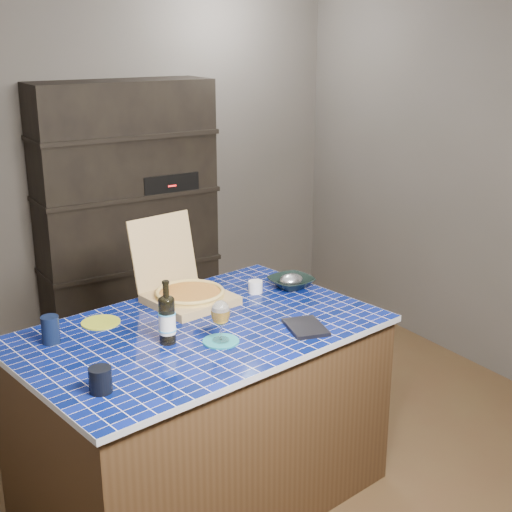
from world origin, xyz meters
TOP-DOWN VIEW (x-y plane):
  - room at (0.00, 0.00)m, footprint 3.50×3.50m
  - shelving_unit at (0.00, 1.53)m, footprint 1.20×0.41m
  - kitchen_island at (-0.45, -0.39)m, footprint 1.71×1.24m
  - pizza_box at (-0.35, -0.08)m, footprint 0.42×0.49m
  - mead_bottle at (-0.63, -0.46)m, footprint 0.07×0.07m
  - teal_trivet at (-0.43, -0.57)m, footprint 0.15×0.15m
  - wine_glass at (-0.43, -0.57)m, footprint 0.08×0.08m
  - tumbler at (-1.01, -0.71)m, footprint 0.08×0.08m
  - dvd_case at (-0.05, -0.65)m, footprint 0.20×0.25m
  - bowl at (0.19, -0.18)m, footprint 0.23×0.23m
  - foil_contents at (0.19, -0.18)m, footprint 0.13×0.11m
  - white_jar at (-0.00, -0.14)m, footprint 0.07×0.07m
  - navy_cup at (-1.04, -0.20)m, footprint 0.07×0.07m
  - green_trivet at (-0.79, -0.11)m, footprint 0.17×0.17m

SIDE VIEW (x-z plane):
  - kitchen_island at x=-0.45m, z-range 0.00..0.86m
  - green_trivet at x=-0.79m, z-range 0.86..0.87m
  - teal_trivet at x=-0.43m, z-range 0.86..0.87m
  - dvd_case at x=-0.05m, z-range 0.86..0.88m
  - bowl at x=0.19m, z-range 0.86..0.91m
  - white_jar at x=0.00m, z-range 0.86..0.92m
  - foil_contents at x=0.19m, z-range 0.87..0.93m
  - shelving_unit at x=0.00m, z-range 0.00..1.80m
  - tumbler at x=-1.01m, z-range 0.86..0.96m
  - pizza_box at x=-0.35m, z-range 0.72..1.11m
  - navy_cup at x=-1.04m, z-range 0.86..0.98m
  - mead_bottle at x=-0.63m, z-range 0.83..1.11m
  - wine_glass at x=-0.43m, z-range 0.90..1.08m
  - room at x=0.00m, z-range -0.50..3.00m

